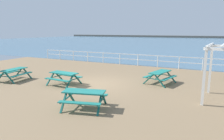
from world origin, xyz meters
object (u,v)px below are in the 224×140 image
at_px(picnic_table_near_right, 160,74).
at_px(picnic_table_far_left, 84,95).
at_px(picnic_table_near_left, 64,76).
at_px(picnic_table_far_right, 14,72).

height_order(picnic_table_near_right, picnic_table_far_left, same).
bearing_deg(picnic_table_near_left, picnic_table_far_right, -168.61).
height_order(picnic_table_far_left, picnic_table_far_right, same).
relative_size(picnic_table_near_right, picnic_table_far_left, 0.99).
bearing_deg(picnic_table_far_right, picnic_table_near_right, -74.44).
relative_size(picnic_table_far_left, picnic_table_far_right, 1.10).
height_order(picnic_table_near_left, picnic_table_far_right, same).
distance_m(picnic_table_near_right, picnic_table_far_left, 6.05).
xyz_separation_m(picnic_table_near_left, picnic_table_far_left, (3.35, -2.75, 0.00)).
xyz_separation_m(picnic_table_far_left, picnic_table_far_right, (-7.15, 2.19, 0.00)).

